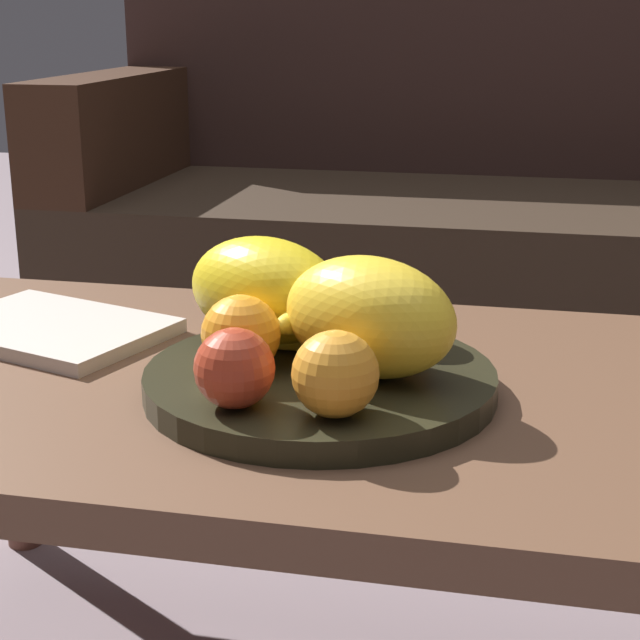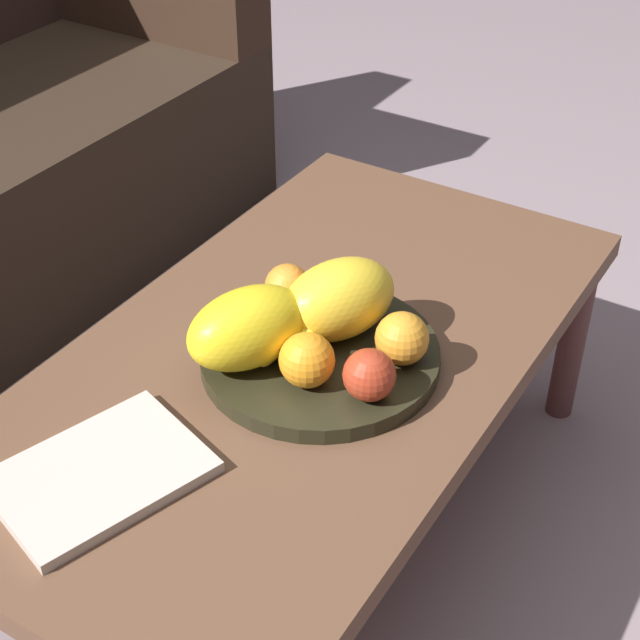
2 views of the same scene
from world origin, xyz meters
TOP-DOWN VIEW (x-y plane):
  - ground_plane at (0.00, 0.00)m, footprint 8.00×8.00m
  - coffee_table at (0.00, 0.00)m, footprint 1.11×0.60m
  - fruit_bowl at (-0.01, -0.04)m, footprint 0.34×0.34m
  - melon_large_front at (-0.08, 0.03)m, footprint 0.21×0.18m
  - melon_smaller_beside at (0.04, -0.04)m, footprint 0.21×0.18m
  - orange_front at (0.05, 0.06)m, footprint 0.07×0.07m
  - orange_left at (-0.08, -0.06)m, footprint 0.08×0.08m
  - orange_right at (0.03, -0.15)m, footprint 0.08×0.08m
  - apple_front at (-0.06, -0.15)m, footprint 0.07×0.07m
  - banana_bunch at (-0.02, 0.02)m, footprint 0.16×0.15m
  - magazine at (-0.35, 0.07)m, footprint 0.29×0.25m

SIDE VIEW (x-z plane):
  - ground_plane at x=0.00m, z-range 0.00..0.00m
  - coffee_table at x=0.00m, z-range 0.15..0.54m
  - magazine at x=-0.35m, z-range 0.39..0.41m
  - fruit_bowl at x=-0.01m, z-range 0.39..0.41m
  - banana_bunch at x=-0.02m, z-range 0.41..0.47m
  - orange_front at x=0.05m, z-range 0.41..0.48m
  - apple_front at x=-0.06m, z-range 0.41..0.49m
  - orange_right at x=0.03m, z-range 0.41..0.49m
  - orange_left at x=-0.08m, z-range 0.41..0.49m
  - melon_large_front at x=-0.08m, z-range 0.41..0.53m
  - melon_smaller_beside at x=0.04m, z-range 0.41..0.53m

